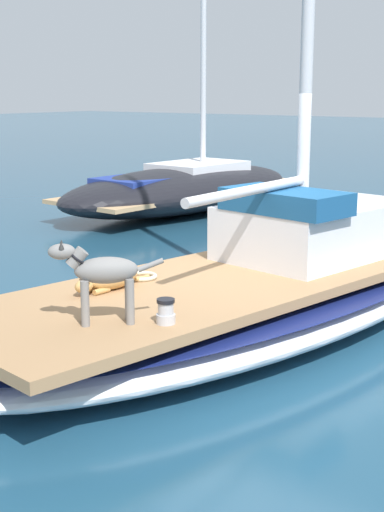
{
  "coord_description": "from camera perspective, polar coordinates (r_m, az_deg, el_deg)",
  "views": [
    {
      "loc": [
        4.02,
        -6.5,
        2.54
      ],
      "look_at": [
        0.0,
        -1.0,
        1.01
      ],
      "focal_mm": 52.13,
      "sensor_mm": 36.0,
      "label": 1
    }
  ],
  "objects": [
    {
      "name": "moored_boat_port_side",
      "position": [
        15.79,
        -0.71,
        5.33
      ],
      "size": [
        2.97,
        6.75,
        8.1
      ],
      "color": "black",
      "rests_on": "ground"
    },
    {
      "name": "dog_tan",
      "position": [
        7.18,
        -6.27,
        -1.73
      ],
      "size": [
        0.31,
        0.95,
        0.22
      ],
      "color": "tan",
      "rests_on": "sailboat_main"
    },
    {
      "name": "deck_winch",
      "position": [
        6.1,
        -2.02,
        -4.32
      ],
      "size": [
        0.16,
        0.16,
        0.21
      ],
      "color": "#B7B7BC",
      "rests_on": "sailboat_main"
    },
    {
      "name": "cabin_house",
      "position": [
        8.64,
        9.33,
        2.26
      ],
      "size": [
        1.75,
        2.43,
        0.84
      ],
      "color": "silver",
      "rests_on": "sailboat_main"
    },
    {
      "name": "dog_grey",
      "position": [
        6.07,
        -7.0,
        -1.33
      ],
      "size": [
        0.72,
        0.72,
        0.7
      ],
      "color": "gray",
      "rests_on": "sailboat_main"
    },
    {
      "name": "ground_plane",
      "position": [
        8.05,
        4.22,
        -5.76
      ],
      "size": [
        120.0,
        120.0,
        0.0
      ],
      "primitive_type": "plane",
      "color": "navy"
    },
    {
      "name": "sailboat_main",
      "position": [
        7.95,
        4.26,
        -3.47
      ],
      "size": [
        3.69,
        7.55,
        0.66
      ],
      "color": "white",
      "rests_on": "ground"
    },
    {
      "name": "coiled_rope",
      "position": [
        7.58,
        -3.9,
        -1.56
      ],
      "size": [
        0.32,
        0.32,
        0.04
      ],
      "primitive_type": "torus",
      "color": "beige",
      "rests_on": "sailboat_main"
    }
  ]
}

